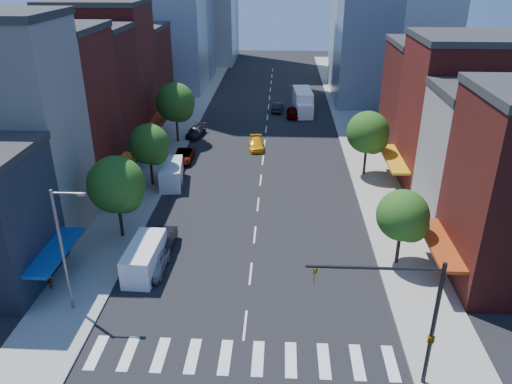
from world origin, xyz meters
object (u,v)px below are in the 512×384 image
Objects in this scene: box_truck at (303,102)px; pedestrian_near at (50,278)px; parked_car_front at (154,262)px; parked_car_rear at (196,131)px; cargo_van_far at (172,174)px; taxi at (256,144)px; traffic_car_far at (293,112)px; parked_car_third at (183,156)px; parked_car_second at (162,243)px; traffic_car_oncoming at (278,107)px; pedestrian_far at (111,202)px; cargo_van_near at (144,259)px.

box_truck is 5.71× the size of pedestrian_near.
box_truck reaches higher than parked_car_front.
parked_car_front reaches higher than parked_car_rear.
cargo_van_far reaches higher than taxi.
parked_car_third is at bearing 55.60° from traffic_car_far.
parked_car_third is 0.85× the size of cargo_van_far.
parked_car_third is (-2.00, 23.04, -0.08)m from parked_car_front.
parked_car_second is 43.37m from traffic_car_oncoming.
cargo_van_far is at bearing 99.11° from parked_car_second.
box_truck is 5.12× the size of pedestrian_far.
parked_car_rear is 19.44m from box_truck.
taxi is at bearing 71.56° from traffic_car_far.
pedestrian_far is (-12.95, -18.26, 0.37)m from taxi.
taxi is 33.53m from pedestrian_near.
pedestrian_near is at bearing -100.66° from parked_car_third.
cargo_van_near reaches higher than pedestrian_near.
parked_car_second is 0.53× the size of box_truck.
box_truck is at bearing 74.99° from cargo_van_near.
pedestrian_far is (-19.42, -35.17, -0.64)m from box_truck.
parked_car_front reaches higher than taxi.
traffic_car_oncoming is at bearing 78.71° from parked_car_second.
parked_car_front is 0.78× the size of cargo_van_far.
parked_car_second is 1.00× the size of parked_car_rear.
cargo_van_near is at bearing -101.85° from parked_car_second.
cargo_van_far reaches higher than traffic_car_oncoming.
taxi is 15.41m from traffic_car_far.
parked_car_rear is at bearing 147.57° from taxi.
taxi is (8.50, -4.55, -0.03)m from parked_car_rear.
cargo_van_near is at bearing -86.50° from parked_car_third.
pedestrian_near is at bearing -116.42° from box_truck.
cargo_van_near is (-0.69, -3.12, 0.39)m from parked_car_second.
cargo_van_near is at bearing 33.75° from pedestrian_far.
pedestrian_far reaches higher than pedestrian_near.
traffic_car_far is at bearing 76.00° from cargo_van_near.
pedestrian_far reaches higher than parked_car_second.
cargo_van_far is 1.21× the size of traffic_car_far.
traffic_car_far is 37.41m from pedestrian_far.
box_truck is at bearing 64.80° from taxi.
cargo_van_far reaches higher than parked_car_front.
traffic_car_oncoming reaches higher than parked_car_third.
cargo_van_near is 3.59× the size of pedestrian_near.
parked_car_front is at bearing -89.31° from parked_car_second.
parked_car_rear is 32.69m from cargo_van_near.
parked_car_front is 0.80× the size of cargo_van_near.
box_truck reaches higher than cargo_van_far.
parked_car_front is 16.39m from cargo_van_far.
box_truck is (1.52, 2.32, 0.84)m from traffic_car_far.
box_truck reaches higher than pedestrian_near.
taxi is 0.93× the size of traffic_car_far.
traffic_car_oncoming is 38.89m from pedestrian_far.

